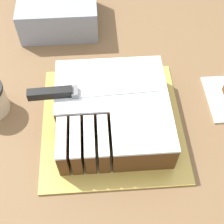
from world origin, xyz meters
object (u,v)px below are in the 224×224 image
storage_box (59,10)px  cake (114,110)px  knife (69,92)px  cake_board (112,122)px

storage_box → cake: bearing=-69.8°
knife → cake_board: bearing=-17.9°
storage_box → knife: bearing=-83.7°
cake_board → knife: size_ratio=1.14×
cake_board → storage_box: 0.44m
cake → storage_box: (-0.15, 0.41, 0.00)m
cake → knife: (-0.11, 0.02, 0.05)m
cake → storage_box: 0.44m
cake_board → storage_box: (-0.15, 0.41, 0.05)m
cake → cake_board: bearing=-132.9°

